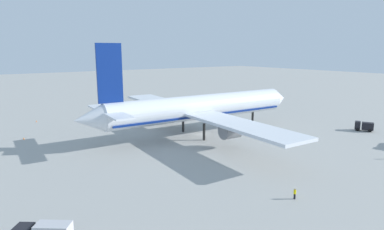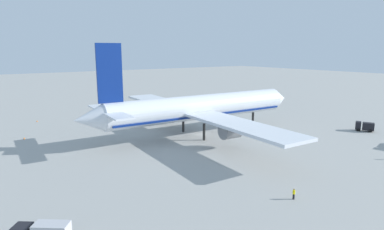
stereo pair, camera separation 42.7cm
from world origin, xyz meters
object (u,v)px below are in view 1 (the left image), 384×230
Objects in this scene: baggage_cart_1 at (83,117)px; ground_worker_0 at (295,194)px; airliner at (198,108)px; service_truck_3 at (364,126)px; traffic_cone_2 at (36,121)px; traffic_cone_1 at (24,138)px.

baggage_cart_1 is 1.65× the size of ground_worker_0.
baggage_cart_1 is at bearing 114.33° from airliner.
airliner is 41.34× the size of ground_worker_0.
airliner is 46.81m from baggage_cart_1.
ground_worker_0 is (-53.94, -16.73, -0.58)m from service_truck_3.
service_truck_3 is 56.47m from ground_worker_0.
baggage_cart_1 is at bearing -9.86° from traffic_cone_2.
baggage_cart_1 is 5.37× the size of traffic_cone_2.
airliner is 47.41m from traffic_cone_1.
ground_worker_0 is (7.83, -83.43, 0.65)m from baggage_cart_1.
baggage_cart_1 is (-19.04, 42.11, -7.42)m from airliner.
baggage_cart_1 is 83.80m from ground_worker_0.
airliner is at bearing -65.67° from baggage_cart_1.
ground_worker_0 is at bearing -65.48° from traffic_cone_1.
airliner is 43.35m from ground_worker_0.
airliner reaches higher than ground_worker_0.
baggage_cart_1 is (-61.77, 66.70, -1.22)m from service_truck_3.
airliner reaches higher than service_truck_3.
service_truck_3 is 9.60× the size of traffic_cone_1.
service_truck_3 is (42.72, -24.59, -6.19)m from airliner.
ground_worker_0 reaches higher than traffic_cone_1.
traffic_cone_2 is (-76.42, 69.25, -1.21)m from service_truck_3.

